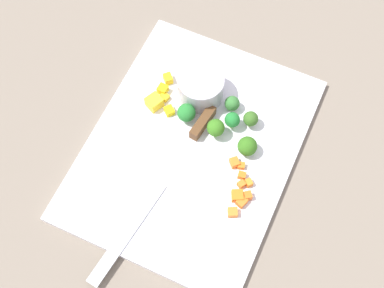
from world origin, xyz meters
TOP-DOWN VIEW (x-y plane):
  - ground_plane at (0.00, 0.00)m, footprint 4.00×4.00m
  - cutting_board at (0.00, 0.00)m, footprint 0.42×0.32m
  - prep_bowl at (-0.10, -0.03)m, footprint 0.08×0.08m
  - chef_knife at (0.04, -0.01)m, footprint 0.34×0.06m
  - carrot_dice_0 at (0.02, 0.09)m, footprint 0.01×0.01m
  - carrot_dice_1 at (0.08, 0.10)m, footprint 0.02×0.02m
  - carrot_dice_2 at (0.06, 0.11)m, footprint 0.02×0.02m
  - carrot_dice_3 at (0.04, 0.11)m, footprint 0.02×0.02m
  - carrot_dice_4 at (0.02, 0.11)m, footprint 0.01×0.02m
  - carrot_dice_5 at (0.03, 0.10)m, footprint 0.02×0.01m
  - carrot_dice_6 at (0.00, 0.07)m, footprint 0.02×0.02m
  - carrot_dice_7 at (0.00, 0.09)m, footprint 0.01×0.01m
  - carrot_dice_8 at (0.05, 0.10)m, footprint 0.02×0.02m
  - pepper_dice_0 at (-0.04, -0.09)m, footprint 0.03×0.03m
  - pepper_dice_1 at (-0.06, -0.08)m, footprint 0.01×0.02m
  - pepper_dice_2 at (-0.07, -0.09)m, footprint 0.02×0.02m
  - pepper_dice_3 at (-0.04, -0.06)m, footprint 0.02×0.02m
  - pepper_dice_4 at (-0.10, -0.09)m, footprint 0.02×0.02m
  - broccoli_floret_0 at (-0.09, 0.03)m, footprint 0.03×0.03m
  - broccoli_floret_1 at (-0.03, 0.08)m, footprint 0.03×0.03m
  - broccoli_floret_2 at (-0.08, 0.07)m, footprint 0.02×0.02m
  - broccoli_floret_3 at (-0.04, 0.03)m, footprint 0.03×0.03m
  - broccoli_floret_4 at (-0.06, 0.04)m, footprint 0.03×0.03m
  - broccoli_floret_5 at (-0.04, -0.03)m, footprint 0.03×0.03m

SIDE VIEW (x-z plane):
  - ground_plane at x=0.00m, z-range 0.00..0.00m
  - cutting_board at x=0.00m, z-range 0.00..0.01m
  - carrot_dice_7 at x=0.00m, z-range 0.01..0.02m
  - pepper_dice_1 at x=-0.06m, z-range 0.01..0.02m
  - carrot_dice_5 at x=0.03m, z-range 0.01..0.02m
  - carrot_dice_0 at x=0.02m, z-range 0.01..0.02m
  - carrot_dice_2 at x=0.06m, z-range 0.01..0.02m
  - pepper_dice_3 at x=-0.04m, z-range 0.01..0.02m
  - carrot_dice_4 at x=0.02m, z-range 0.01..0.02m
  - carrot_dice_1 at x=0.08m, z-range 0.01..0.02m
  - carrot_dice_6 at x=0.00m, z-range 0.01..0.02m
  - carrot_dice_8 at x=0.05m, z-range 0.01..0.03m
  - carrot_dice_3 at x=0.04m, z-range 0.01..0.03m
  - pepper_dice_4 at x=-0.10m, z-range 0.01..0.03m
  - chef_knife at x=0.04m, z-range 0.01..0.03m
  - pepper_dice_2 at x=-0.07m, z-range 0.01..0.03m
  - pepper_dice_0 at x=-0.04m, z-range 0.01..0.03m
  - broccoli_floret_0 at x=-0.09m, z-range 0.01..0.04m
  - broccoli_floret_1 at x=-0.03m, z-range 0.01..0.05m
  - broccoli_floret_2 at x=-0.08m, z-range 0.02..0.05m
  - broccoli_floret_5 at x=-0.04m, z-range 0.01..0.05m
  - broccoli_floret_4 at x=-0.06m, z-range 0.02..0.05m
  - broccoli_floret_3 at x=-0.04m, z-range 0.02..0.05m
  - prep_bowl at x=-0.10m, z-range 0.01..0.06m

